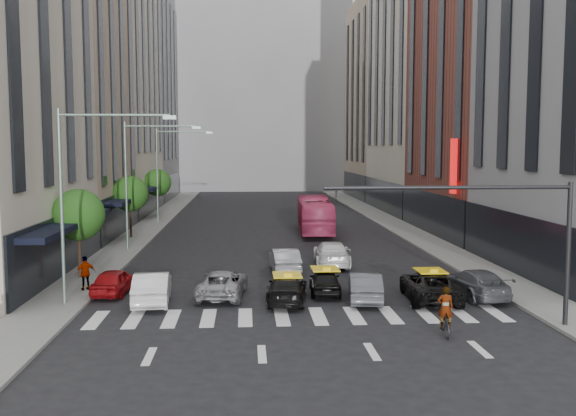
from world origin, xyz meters
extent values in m
plane|color=black|center=(0.00, 0.00, 0.00)|extent=(160.00, 160.00, 0.00)
cube|color=slate|center=(-11.50, 30.00, 0.07)|extent=(3.00, 96.00, 0.15)
cube|color=slate|center=(11.50, 30.00, 0.07)|extent=(3.00, 96.00, 0.15)
cube|color=tan|center=(-17.00, 28.00, 12.00)|extent=(8.00, 16.00, 24.00)
cube|color=beige|center=(-17.00, 46.00, 18.00)|extent=(8.00, 20.00, 36.00)
cube|color=gray|center=(-17.00, 65.00, 15.00)|extent=(8.00, 18.00, 30.00)
cube|color=brown|center=(17.00, 27.00, 13.00)|extent=(8.00, 18.00, 26.00)
cube|color=beige|center=(17.00, 46.00, 20.00)|extent=(8.00, 20.00, 40.00)
cube|color=tan|center=(17.00, 65.00, 14.00)|extent=(8.00, 18.00, 28.00)
cube|color=gray|center=(0.00, 85.00, 18.00)|extent=(30.00, 10.00, 36.00)
cylinder|color=black|center=(-11.80, 10.00, 1.72)|extent=(0.18, 0.18, 3.15)
sphere|color=#1E4714|center=(-11.80, 10.00, 3.66)|extent=(2.88, 2.88, 2.88)
cylinder|color=black|center=(-11.80, 26.00, 1.72)|extent=(0.18, 0.18, 3.15)
sphere|color=#1E4714|center=(-11.80, 26.00, 3.66)|extent=(2.88, 2.88, 2.88)
cylinder|color=black|center=(-11.80, 42.00, 1.72)|extent=(0.18, 0.18, 3.15)
sphere|color=#1E4714|center=(-11.80, 42.00, 3.66)|extent=(2.88, 2.88, 2.88)
cylinder|color=gray|center=(-11.00, 4.00, 4.65)|extent=(0.16, 0.16, 9.00)
cylinder|color=gray|center=(-8.50, 4.00, 8.85)|extent=(5.00, 0.12, 0.12)
cube|color=gray|center=(-6.00, 4.00, 8.75)|extent=(0.60, 0.25, 0.18)
cylinder|color=gray|center=(-11.00, 20.00, 4.65)|extent=(0.16, 0.16, 9.00)
cylinder|color=gray|center=(-8.50, 20.00, 8.85)|extent=(5.00, 0.12, 0.12)
cube|color=gray|center=(-6.00, 20.00, 8.75)|extent=(0.60, 0.25, 0.18)
cylinder|color=gray|center=(-11.00, 36.00, 4.65)|extent=(0.16, 0.16, 9.00)
cylinder|color=gray|center=(-8.50, 36.00, 8.85)|extent=(5.00, 0.12, 0.12)
cube|color=gray|center=(-6.00, 36.00, 8.75)|extent=(0.60, 0.25, 0.18)
cylinder|color=black|center=(10.50, -1.00, 3.00)|extent=(0.20, 0.20, 6.00)
cylinder|color=black|center=(5.50, -1.00, 5.80)|extent=(10.00, 0.16, 0.16)
imported|color=black|center=(1.00, -1.00, 5.30)|extent=(0.13, 0.16, 0.80)
cube|color=red|center=(12.60, 20.00, 6.00)|extent=(0.30, 0.70, 4.00)
imported|color=maroon|center=(-9.20, 6.38, 0.66)|extent=(1.94, 4.00, 1.32)
imported|color=silver|center=(-7.00, 4.30, 0.76)|extent=(1.95, 4.74, 1.53)
imported|color=#95959A|center=(-3.74, 5.45, 0.66)|extent=(2.65, 4.96, 1.33)
imported|color=black|center=(-0.60, 4.12, 0.65)|extent=(2.34, 4.69, 1.31)
imported|color=black|center=(1.41, 5.69, 0.64)|extent=(1.74, 3.83, 1.27)
imported|color=#42444A|center=(3.17, 4.14, 0.71)|extent=(2.05, 4.46, 1.42)
imported|color=black|center=(6.34, 4.11, 0.71)|extent=(2.76, 5.29, 1.42)
imported|color=#46494F|center=(8.75, 4.55, 0.70)|extent=(2.41, 4.98, 1.40)
imported|color=#A9A9AE|center=(-0.28, 11.41, 0.72)|extent=(1.77, 4.45, 1.44)
imported|color=white|center=(2.80, 13.47, 0.76)|extent=(2.41, 5.32, 1.51)
imported|color=#CD3C6A|center=(3.39, 28.73, 1.55)|extent=(3.15, 11.26, 3.11)
imported|color=black|center=(5.28, -1.62, 0.49)|extent=(0.92, 1.92, 0.97)
imported|color=gray|center=(5.28, -1.62, 1.82)|extent=(0.68, 0.50, 1.71)
imported|color=gray|center=(-10.69, 6.77, 1.02)|extent=(1.10, 0.86, 1.74)
camera|label=1|loc=(-2.54, -25.91, 7.42)|focal=40.00mm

